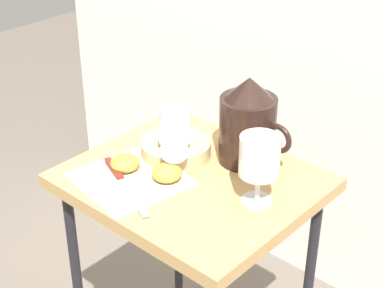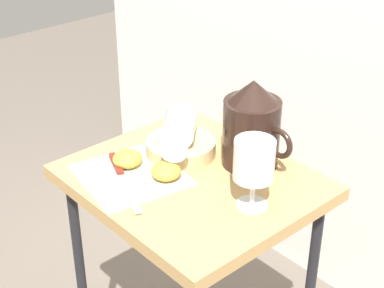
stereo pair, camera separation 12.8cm
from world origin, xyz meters
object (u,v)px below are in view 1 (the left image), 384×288
(table, at_px, (192,208))
(knife, at_px, (120,178))
(wine_glass_tipped_near, at_px, (174,128))
(wine_glass_upright, at_px, (259,160))
(basket_tray, at_px, (176,148))
(pitcher, at_px, (248,128))
(apple_half_right, at_px, (167,173))
(apple_half_left, at_px, (125,163))

(table, relative_size, knife, 3.26)
(wine_glass_tipped_near, bearing_deg, wine_glass_upright, -5.11)
(basket_tray, distance_m, pitcher, 0.17)
(wine_glass_upright, distance_m, wine_glass_tipped_near, 0.25)
(wine_glass_tipped_near, bearing_deg, basket_tray, 104.82)
(apple_half_right, height_order, knife, apple_half_right)
(wine_glass_upright, relative_size, apple_half_left, 2.30)
(wine_glass_upright, height_order, wine_glass_tipped_near, wine_glass_upright)
(table, bearing_deg, apple_half_left, -146.35)
(apple_half_left, height_order, apple_half_right, same)
(pitcher, bearing_deg, wine_glass_tipped_near, -143.98)
(pitcher, xyz_separation_m, knife, (-0.14, -0.25, -0.07))
(basket_tray, bearing_deg, pitcher, 34.37)
(table, height_order, apple_half_left, apple_half_left)
(pitcher, bearing_deg, table, -108.09)
(wine_glass_tipped_near, bearing_deg, pitcher, 36.02)
(apple_half_right, bearing_deg, knife, -138.41)
(apple_half_left, height_order, knife, apple_half_left)
(table, relative_size, apple_half_right, 11.12)
(wine_glass_upright, distance_m, apple_half_left, 0.31)
(table, relative_size, basket_tray, 4.48)
(wine_glass_tipped_near, distance_m, apple_half_left, 0.13)
(apple_half_right, bearing_deg, wine_glass_tipped_near, 124.38)
(pitcher, height_order, apple_half_left, pitcher)
(basket_tray, bearing_deg, apple_half_left, -105.05)
(apple_half_right, bearing_deg, basket_tray, 123.54)
(wine_glass_tipped_near, bearing_deg, apple_half_left, -106.18)
(basket_tray, relative_size, apple_half_right, 2.48)
(basket_tray, relative_size, knife, 0.73)
(table, relative_size, apple_half_left, 11.12)
(apple_half_left, bearing_deg, basket_tray, 74.95)
(basket_tray, distance_m, knife, 0.16)
(table, xyz_separation_m, pitcher, (0.04, 0.13, 0.17))
(basket_tray, relative_size, apple_half_left, 2.48)
(pitcher, relative_size, apple_half_right, 3.11)
(wine_glass_upright, bearing_deg, table, -174.08)
(pitcher, height_order, wine_glass_upright, pitcher)
(pitcher, xyz_separation_m, apple_half_right, (-0.07, -0.18, -0.06))
(wine_glass_tipped_near, height_order, knife, wine_glass_tipped_near)
(basket_tray, height_order, apple_half_right, apple_half_right)
(knife, bearing_deg, apple_half_left, 121.29)
(apple_half_left, bearing_deg, apple_half_right, 18.04)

